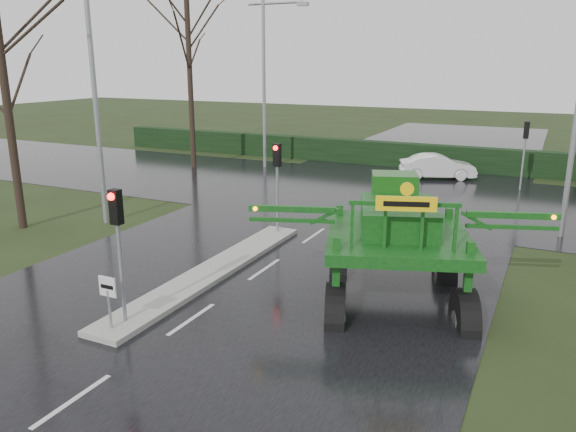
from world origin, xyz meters
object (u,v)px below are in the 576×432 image
at_px(keep_left_sign, 108,294).
at_px(white_sedan, 437,179).
at_px(traffic_signal_near, 117,228).
at_px(street_light_left_far, 268,69).
at_px(traffic_signal_mid, 277,169).
at_px(street_light_right, 573,75).
at_px(traffic_signal_far, 525,140).
at_px(street_light_left_near, 99,74).
at_px(crop_sprayer, 337,235).

relative_size(keep_left_sign, white_sedan, 0.32).
xyz_separation_m(keep_left_sign, traffic_signal_near, (0.00, 0.49, 1.53)).
relative_size(street_light_left_far, white_sedan, 2.40).
xyz_separation_m(traffic_signal_near, white_sedan, (3.31, 22.06, -2.59)).
relative_size(traffic_signal_mid, street_light_right, 0.35).
xyz_separation_m(street_light_right, street_light_left_far, (-16.39, 8.00, 0.00)).
distance_m(traffic_signal_mid, white_sedan, 14.20).
bearing_deg(keep_left_sign, traffic_signal_far, 70.07).
bearing_deg(keep_left_sign, street_light_left_near, 132.59).
height_order(traffic_signal_near, white_sedan, traffic_signal_near).
xyz_separation_m(traffic_signal_mid, street_light_left_far, (-6.89, 12.51, 3.40)).
xyz_separation_m(street_light_left_far, white_sedan, (10.21, 1.05, -5.99)).
xyz_separation_m(keep_left_sign, traffic_signal_mid, (0.00, 8.99, 1.53)).
height_order(traffic_signal_mid, white_sedan, traffic_signal_mid).
height_order(traffic_signal_far, street_light_right, street_light_right).
distance_m(street_light_right, street_light_left_far, 18.24).
relative_size(traffic_signal_near, crop_sprayer, 0.45).
height_order(traffic_signal_mid, crop_sprayer, crop_sprayer).
bearing_deg(street_light_left_near, crop_sprayer, -19.48).
xyz_separation_m(keep_left_sign, white_sedan, (3.31, 22.56, -1.06)).
height_order(keep_left_sign, traffic_signal_near, traffic_signal_near).
xyz_separation_m(traffic_signal_near, traffic_signal_mid, (0.00, 8.50, 0.00)).
bearing_deg(keep_left_sign, white_sedan, 81.65).
bearing_deg(street_light_left_near, white_sedan, 55.86).
bearing_deg(street_light_left_far, traffic_signal_mid, -61.14).
bearing_deg(traffic_signal_near, street_light_left_far, 108.17).
height_order(street_light_right, crop_sprayer, street_light_right).
relative_size(keep_left_sign, street_light_left_near, 0.14).
bearing_deg(street_light_left_far, crop_sprayer, -57.70).
relative_size(keep_left_sign, traffic_signal_near, 0.38).
relative_size(street_light_right, white_sedan, 2.40).
distance_m(street_light_left_far, white_sedan, 11.88).
distance_m(traffic_signal_mid, crop_sprayer, 7.14).
xyz_separation_m(street_light_left_near, street_light_left_far, (0.00, 14.00, 0.00)).
xyz_separation_m(traffic_signal_far, street_light_left_near, (-14.69, -14.01, 3.40)).
bearing_deg(traffic_signal_near, traffic_signal_mid, 90.00).
distance_m(traffic_signal_mid, street_light_right, 11.05).
xyz_separation_m(traffic_signal_mid, traffic_signal_far, (7.80, 12.52, 0.00)).
relative_size(traffic_signal_far, crop_sprayer, 0.45).
bearing_deg(crop_sprayer, traffic_signal_far, 60.34).
bearing_deg(traffic_signal_near, crop_sprayer, 33.43).
distance_m(street_light_left_near, street_light_left_far, 14.00).
xyz_separation_m(street_light_left_near, white_sedan, (10.21, 15.05, -5.99)).
bearing_deg(street_light_left_near, street_light_right, 20.11).
relative_size(traffic_signal_mid, crop_sprayer, 0.45).
xyz_separation_m(keep_left_sign, crop_sprayer, (4.51, 3.47, 1.11)).
height_order(keep_left_sign, street_light_left_near, street_light_left_near).
bearing_deg(traffic_signal_far, street_light_left_near, 43.63).
distance_m(traffic_signal_far, street_light_right, 8.86).
bearing_deg(street_light_left_near, traffic_signal_mid, 12.21).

